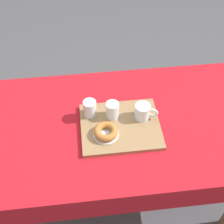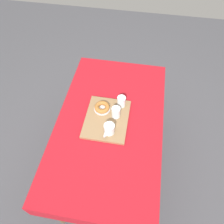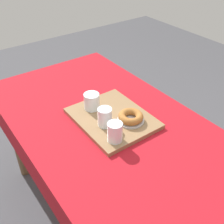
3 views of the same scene
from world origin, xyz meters
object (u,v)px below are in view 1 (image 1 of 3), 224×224
(serving_tray, at_px, (120,126))
(tea_mug_left, at_px, (143,112))
(donut_plate_left, at_px, (106,134))
(sugar_donut_left, at_px, (106,131))
(water_glass_far, at_px, (112,111))
(water_glass_near, at_px, (90,109))
(dining_table, at_px, (123,136))

(serving_tray, xyz_separation_m, tea_mug_left, (0.12, 0.04, 0.05))
(donut_plate_left, bearing_deg, tea_mug_left, 24.96)
(sugar_donut_left, bearing_deg, tea_mug_left, 24.96)
(serving_tray, distance_m, donut_plate_left, 0.10)
(tea_mug_left, distance_m, water_glass_far, 0.16)
(tea_mug_left, height_order, water_glass_near, water_glass_near)
(tea_mug_left, height_order, sugar_donut_left, tea_mug_left)
(water_glass_near, xyz_separation_m, water_glass_far, (0.11, -0.03, -0.00))
(tea_mug_left, relative_size, sugar_donut_left, 0.98)
(donut_plate_left, bearing_deg, serving_tray, 32.98)
(serving_tray, xyz_separation_m, donut_plate_left, (-0.08, -0.05, 0.01))
(serving_tray, bearing_deg, water_glass_far, 116.88)
(tea_mug_left, bearing_deg, water_glass_near, 169.39)
(donut_plate_left, bearing_deg, sugar_donut_left, 0.00)
(tea_mug_left, bearing_deg, serving_tray, -161.02)
(serving_tray, xyz_separation_m, sugar_donut_left, (-0.08, -0.05, 0.04))
(water_glass_near, height_order, donut_plate_left, water_glass_near)
(water_glass_far, bearing_deg, dining_table, -36.77)
(tea_mug_left, distance_m, sugar_donut_left, 0.22)
(dining_table, relative_size, donut_plate_left, 10.86)
(dining_table, bearing_deg, donut_plate_left, -142.50)
(tea_mug_left, distance_m, water_glass_near, 0.27)
(donut_plate_left, bearing_deg, dining_table, 37.50)
(serving_tray, relative_size, donut_plate_left, 3.08)
(water_glass_far, bearing_deg, serving_tray, -63.12)
(serving_tray, distance_m, water_glass_near, 0.18)
(water_glass_near, height_order, sugar_donut_left, water_glass_near)
(tea_mug_left, xyz_separation_m, water_glass_near, (-0.27, 0.05, 0.00))
(dining_table, relative_size, sugar_donut_left, 11.73)
(tea_mug_left, xyz_separation_m, water_glass_far, (-0.15, 0.02, 0.00))
(water_glass_near, height_order, water_glass_far, same)
(water_glass_far, relative_size, sugar_donut_left, 0.76)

